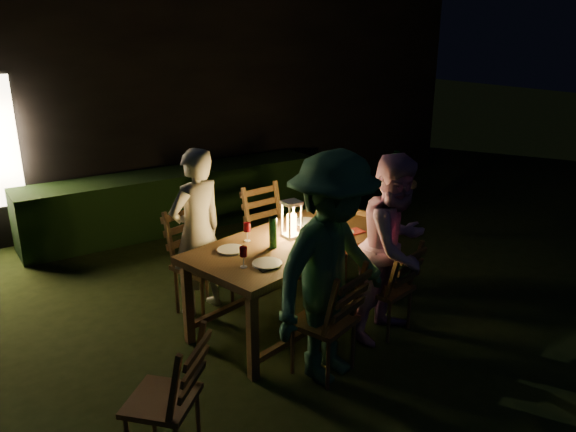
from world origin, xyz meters
TOP-DOWN VIEW (x-y plane):
  - garden_envelope at (-0.01, 6.15)m, footprint 40.00×40.00m
  - dining_table at (-0.66, 0.64)m, footprint 2.17×1.45m
  - chair_near_left at (-0.90, -0.22)m, footprint 0.58×0.60m
  - chair_near_right at (-0.03, 0.00)m, footprint 0.51×0.53m
  - chair_far_left at (-1.28, 1.28)m, footprint 0.61×0.64m
  - chair_far_right at (-0.31, 1.52)m, footprint 0.54×0.57m
  - chair_end at (0.54, 0.94)m, footprint 0.60×0.58m
  - chair_spare at (-2.34, -0.42)m, footprint 0.62×0.63m
  - person_house_side at (-1.29, 1.33)m, footprint 0.68×0.53m
  - person_opp_right at (-0.02, -0.05)m, footprint 0.95×0.82m
  - person_opp_left at (-0.89, -0.26)m, footprint 1.33×0.96m
  - lantern at (-0.62, 0.70)m, footprint 0.16×0.16m
  - plate_far_left at (-1.24, 0.72)m, footprint 0.25×0.25m
  - plate_near_left at (-1.14, 0.29)m, footprint 0.25×0.25m
  - plate_far_right at (-0.27, 0.96)m, footprint 0.25×0.25m
  - plate_near_right at (-0.17, 0.54)m, footprint 0.25×0.25m
  - wineglass_a at (-1.02, 0.84)m, footprint 0.06×0.06m
  - wineglass_b at (-1.33, 0.35)m, footprint 0.06×0.06m
  - wineglass_c at (-0.30, 0.44)m, footprint 0.06×0.06m
  - wineglass_d at (-0.10, 0.97)m, footprint 0.06×0.06m
  - wineglass_e at (-0.68, 0.33)m, footprint 0.06×0.06m
  - bottle_table at (-0.90, 0.58)m, footprint 0.07×0.07m
  - napkin_left at (-0.72, 0.29)m, footprint 0.18×0.14m
  - napkin_right at (-0.05, 0.48)m, footprint 0.18×0.14m
  - phone at (-1.19, 0.20)m, footprint 0.14×0.07m
  - side_table at (1.70, 1.76)m, footprint 0.57×0.57m
  - ice_bucket at (1.70, 1.76)m, footprint 0.30×0.30m
  - bottle_bucket_a at (1.65, 1.72)m, footprint 0.07×0.07m
  - bottle_bucket_b at (1.75, 1.80)m, footprint 0.07×0.07m

SIDE VIEW (x-z plane):
  - chair_near_right at x=-0.03m, z-range -0.18..0.74m
  - chair_spare at x=-2.34m, z-range -0.19..0.77m
  - chair_end at x=0.54m, z-range -0.19..0.79m
  - chair_near_left at x=-0.90m, z-range -0.20..0.81m
  - chair_far_left at x=-1.28m, z-range -0.21..0.86m
  - chair_far_right at x=-0.31m, z-range -0.21..0.87m
  - side_table at x=1.70m, z-range 0.29..1.07m
  - dining_table at x=-0.66m, z-range 0.33..1.16m
  - person_house_side at x=-1.29m, z-range 0.00..1.64m
  - phone at x=-1.19m, z-range 0.83..0.84m
  - napkin_left at x=-0.72m, z-range 0.83..0.84m
  - napkin_right at x=-0.05m, z-range 0.83..0.84m
  - plate_far_left at x=-1.24m, z-range 0.83..0.84m
  - plate_near_left at x=-1.14m, z-range 0.83..0.84m
  - plate_far_right at x=-0.27m, z-range 0.83..0.84m
  - plate_near_right at x=-0.17m, z-range 0.83..0.84m
  - person_opp_right at x=-0.02m, z-range 0.00..1.69m
  - ice_bucket at x=1.70m, z-range 0.77..0.99m
  - wineglass_a at x=-1.02m, z-range 0.83..1.01m
  - wineglass_b at x=-1.33m, z-range 0.83..1.01m
  - wineglass_c at x=-0.30m, z-range 0.83..1.01m
  - wineglass_d at x=-0.10m, z-range 0.83..1.01m
  - wineglass_e at x=-0.68m, z-range 0.83..1.01m
  - person_opp_left at x=-0.89m, z-range 0.00..1.86m
  - bottle_bucket_a at x=1.65m, z-range 0.77..1.09m
  - bottle_bucket_b at x=1.75m, z-range 0.77..1.09m
  - bottle_table at x=-0.90m, z-range 0.83..1.11m
  - lantern at x=-0.62m, z-range 0.81..1.16m
  - garden_envelope at x=-0.01m, z-range -0.02..3.18m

